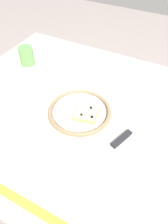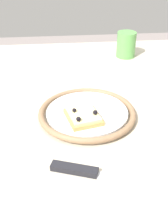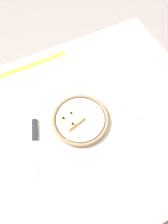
{
  "view_description": "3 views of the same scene",
  "coord_description": "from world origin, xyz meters",
  "px_view_note": "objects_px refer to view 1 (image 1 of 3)",
  "views": [
    {
      "loc": [
        0.24,
        -0.51,
        1.32
      ],
      "look_at": [
        -0.02,
        -0.02,
        0.75
      ],
      "focal_mm": 34.95,
      "sensor_mm": 36.0,
      "label": 1
    },
    {
      "loc": [
        0.53,
        -0.08,
        1.12
      ],
      "look_at": [
        -0.01,
        -0.03,
        0.76
      ],
      "focal_mm": 45.7,
      "sensor_mm": 36.0,
      "label": 2
    },
    {
      "loc": [
        0.11,
        0.33,
        1.54
      ],
      "look_at": [
        -0.07,
        -0.04,
        0.76
      ],
      "focal_mm": 34.64,
      "sensor_mm": 36.0,
      "label": 3
    }
  ],
  "objects_px": {
    "knife": "(128,134)",
    "fork": "(38,96)",
    "dining_table": "(91,127)",
    "plate": "(80,112)",
    "cup": "(27,56)",
    "measuring_tape": "(38,211)",
    "pizza_slice_near": "(86,114)"
  },
  "relations": [
    {
      "from": "knife",
      "to": "fork",
      "type": "relative_size",
      "value": 1.17
    },
    {
      "from": "dining_table",
      "to": "knife",
      "type": "distance_m",
      "value": 0.18
    },
    {
      "from": "plate",
      "to": "cup",
      "type": "relative_size",
      "value": 2.69
    },
    {
      "from": "fork",
      "to": "measuring_tape",
      "type": "distance_m",
      "value": 0.46
    },
    {
      "from": "pizza_slice_near",
      "to": "knife",
      "type": "height_order",
      "value": "pizza_slice_near"
    },
    {
      "from": "dining_table",
      "to": "fork",
      "type": "relative_size",
      "value": 5.83
    },
    {
      "from": "dining_table",
      "to": "measuring_tape",
      "type": "relative_size",
      "value": 3.54
    },
    {
      "from": "plate",
      "to": "cup",
      "type": "height_order",
      "value": "cup"
    },
    {
      "from": "knife",
      "to": "pizza_slice_near",
      "type": "bearing_deg",
      "value": 179.86
    },
    {
      "from": "dining_table",
      "to": "knife",
      "type": "bearing_deg",
      "value": -11.64
    },
    {
      "from": "knife",
      "to": "dining_table",
      "type": "bearing_deg",
      "value": 168.36
    },
    {
      "from": "plate",
      "to": "knife",
      "type": "relative_size",
      "value": 1.01
    },
    {
      "from": "pizza_slice_near",
      "to": "cup",
      "type": "distance_m",
      "value": 0.45
    },
    {
      "from": "dining_table",
      "to": "measuring_tape",
      "type": "bearing_deg",
      "value": -85.14
    },
    {
      "from": "knife",
      "to": "cup",
      "type": "xyz_separation_m",
      "value": [
        -0.57,
        0.19,
        0.04
      ]
    },
    {
      "from": "measuring_tape",
      "to": "plate",
      "type": "bearing_deg",
      "value": 101.74
    },
    {
      "from": "dining_table",
      "to": "measuring_tape",
      "type": "height_order",
      "value": "measuring_tape"
    },
    {
      "from": "pizza_slice_near",
      "to": "knife",
      "type": "bearing_deg",
      "value": -0.14
    },
    {
      "from": "dining_table",
      "to": "pizza_slice_near",
      "type": "distance_m",
      "value": 0.11
    },
    {
      "from": "plate",
      "to": "pizza_slice_near",
      "type": "height_order",
      "value": "pizza_slice_near"
    },
    {
      "from": "pizza_slice_near",
      "to": "cup",
      "type": "relative_size",
      "value": 1.14
    },
    {
      "from": "plate",
      "to": "pizza_slice_near",
      "type": "bearing_deg",
      "value": -20.89
    },
    {
      "from": "dining_table",
      "to": "cup",
      "type": "xyz_separation_m",
      "value": [
        -0.42,
        0.16,
        0.12
      ]
    },
    {
      "from": "pizza_slice_near",
      "to": "cup",
      "type": "bearing_deg",
      "value": 155.07
    },
    {
      "from": "plate",
      "to": "fork",
      "type": "xyz_separation_m",
      "value": [
        -0.2,
        0.01,
        -0.01
      ]
    },
    {
      "from": "knife",
      "to": "cup",
      "type": "bearing_deg",
      "value": 161.54
    },
    {
      "from": "plate",
      "to": "measuring_tape",
      "type": "bearing_deg",
      "value": -78.68
    },
    {
      "from": "cup",
      "to": "knife",
      "type": "bearing_deg",
      "value": -18.46
    },
    {
      "from": "plate",
      "to": "cup",
      "type": "bearing_deg",
      "value": 154.74
    },
    {
      "from": "pizza_slice_near",
      "to": "measuring_tape",
      "type": "xyz_separation_m",
      "value": [
        0.04,
        -0.35,
        -0.02
      ]
    },
    {
      "from": "pizza_slice_near",
      "to": "measuring_tape",
      "type": "relative_size",
      "value": 0.3
    },
    {
      "from": "measuring_tape",
      "to": "cup",
      "type": "bearing_deg",
      "value": 130.18
    }
  ]
}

